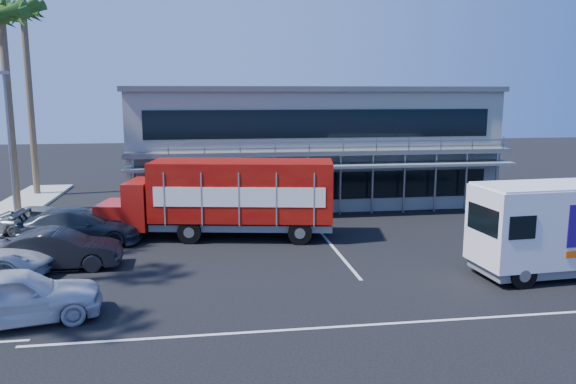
{
  "coord_description": "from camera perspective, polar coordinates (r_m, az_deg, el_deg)",
  "views": [
    {
      "loc": [
        -3.71,
        -21.47,
        6.92
      ],
      "look_at": [
        0.18,
        4.4,
        2.3
      ],
      "focal_mm": 35.0,
      "sensor_mm": 36.0,
      "label": 1
    }
  ],
  "objects": [
    {
      "name": "ground",
      "position": [
        22.86,
        1.21,
        -7.61
      ],
      "size": [
        120.0,
        120.0,
        0.0
      ],
      "primitive_type": "plane",
      "color": "black",
      "rests_on": "ground"
    },
    {
      "name": "light_pole_far",
      "position": [
        34.21,
        -26.48,
        4.92
      ],
      "size": [
        0.5,
        0.25,
        8.09
      ],
      "color": "gray",
      "rests_on": "ground"
    },
    {
      "name": "palm_e",
      "position": [
        36.36,
        -27.04,
        14.72
      ],
      "size": [
        2.8,
        2.8,
        12.25
      ],
      "color": "brown",
      "rests_on": "ground"
    },
    {
      "name": "parked_car_a",
      "position": [
        19.15,
        -26.02,
        -9.49
      ],
      "size": [
        5.35,
        3.07,
        1.72
      ],
      "primitive_type": "imported",
      "rotation": [
        0.0,
        0.0,
        1.79
      ],
      "color": "silver",
      "rests_on": "ground"
    },
    {
      "name": "building",
      "position": [
        37.16,
        1.9,
        4.97
      ],
      "size": [
        22.4,
        12.0,
        7.3
      ],
      "color": "gray",
      "rests_on": "ground"
    },
    {
      "name": "palm_f",
      "position": [
        41.81,
        -25.26,
        15.34
      ],
      "size": [
        2.8,
        2.8,
        13.25
      ],
      "color": "brown",
      "rests_on": "ground"
    },
    {
      "name": "parked_car_d",
      "position": [
        27.78,
        -20.39,
        -3.31
      ],
      "size": [
        5.76,
        2.59,
        1.64
      ],
      "primitive_type": "imported",
      "rotation": [
        0.0,
        0.0,
        1.52
      ],
      "color": "#293037",
      "rests_on": "ground"
    },
    {
      "name": "parked_car_b",
      "position": [
        24.19,
        -22.19,
        -5.45
      ],
      "size": [
        4.76,
        1.74,
        1.56
      ],
      "primitive_type": "imported",
      "rotation": [
        0.0,
        0.0,
        1.59
      ],
      "color": "black",
      "rests_on": "ground"
    },
    {
      "name": "parked_car_e",
      "position": [
        30.39,
        -23.55,
        -2.58
      ],
      "size": [
        4.56,
        2.59,
        1.46
      ],
      "primitive_type": "imported",
      "rotation": [
        0.0,
        0.0,
        1.36
      ],
      "color": "slate",
      "rests_on": "ground"
    },
    {
      "name": "red_truck",
      "position": [
        27.07,
        -6.28,
        -0.39
      ],
      "size": [
        11.41,
        4.52,
        3.75
      ],
      "rotation": [
        0.0,
        0.0,
        -0.18
      ],
      "color": "#9F120C",
      "rests_on": "ground"
    },
    {
      "name": "white_van",
      "position": [
        23.99,
        26.58,
        -3.16
      ],
      "size": [
        7.44,
        2.96,
        3.57
      ],
      "rotation": [
        0.0,
        0.0,
        0.06
      ],
      "color": "white",
      "rests_on": "ground"
    }
  ]
}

